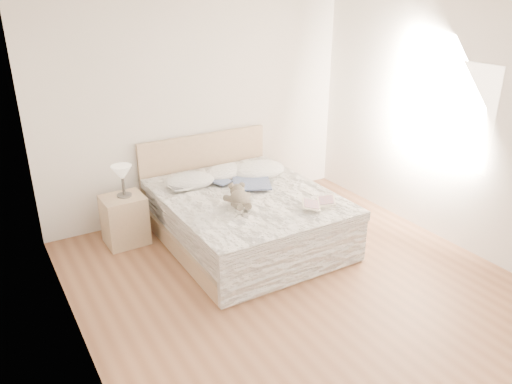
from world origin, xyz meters
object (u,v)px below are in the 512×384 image
bed (243,215)px  teddy_bear (240,205)px  nightstand (125,220)px  childrens_book (319,203)px  table_lamp (122,175)px  photo_book (182,187)px

bed → teddy_bear: 0.59m
nightstand → childrens_book: size_ratio=1.43×
bed → childrens_book: size_ratio=5.49×
bed → table_lamp: 1.40m
teddy_bear → table_lamp: bearing=144.3°
table_lamp → bed: bearing=-28.5°
nightstand → childrens_book: 2.17m
photo_book → childrens_book: (1.04, -1.12, 0.00)m
table_lamp → nightstand: bearing=-159.8°
childrens_book → nightstand: bearing=174.6°
childrens_book → teddy_bear: teddy_bear is taller
photo_book → childrens_book: childrens_book is taller
childrens_book → teddy_bear: 0.82m
photo_book → bed: bearing=-40.5°
photo_book → teddy_bear: size_ratio=0.80×
table_lamp → childrens_book: table_lamp is taller
childrens_book → photo_book: bearing=167.0°
bed → teddy_bear: (-0.26, -0.40, 0.34)m
nightstand → bed: bearing=-27.4°
table_lamp → photo_book: 0.66m
photo_book → table_lamp: bearing=149.5°
nightstand → photo_book: 0.74m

